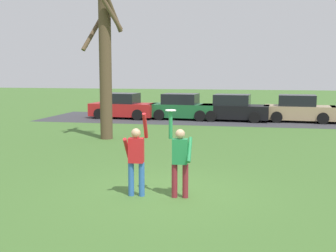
{
  "coord_description": "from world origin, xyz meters",
  "views": [
    {
      "loc": [
        2.13,
        -10.32,
        3.02
      ],
      "look_at": [
        -0.17,
        0.86,
        1.57
      ],
      "focal_mm": 46.83,
      "sensor_mm": 36.0,
      "label": 1
    }
  ],
  "objects_px": {
    "person_catcher": "(180,157)",
    "person_defender": "(136,156)",
    "parked_car_green": "(182,108)",
    "frisbee_disc": "(171,110)",
    "parked_car_black": "(234,109)",
    "parked_car_tan": "(299,109)",
    "parked_car_red": "(123,107)",
    "bare_tree_tall": "(105,63)"
  },
  "relations": [
    {
      "from": "frisbee_disc",
      "to": "bare_tree_tall",
      "type": "bearing_deg",
      "value": 118.74
    },
    {
      "from": "parked_car_tan",
      "to": "frisbee_disc",
      "type": "bearing_deg",
      "value": -100.8
    },
    {
      "from": "parked_car_black",
      "to": "parked_car_green",
      "type": "bearing_deg",
      "value": -179.19
    },
    {
      "from": "parked_car_black",
      "to": "frisbee_disc",
      "type": "bearing_deg",
      "value": -88.22
    },
    {
      "from": "parked_car_black",
      "to": "bare_tree_tall",
      "type": "xyz_separation_m",
      "value": [
        -5.15,
        -8.3,
        2.62
      ]
    },
    {
      "from": "parked_car_black",
      "to": "bare_tree_tall",
      "type": "distance_m",
      "value": 10.11
    },
    {
      "from": "frisbee_disc",
      "to": "bare_tree_tall",
      "type": "xyz_separation_m",
      "value": [
        -4.56,
        8.31,
        1.25
      ]
    },
    {
      "from": "parked_car_black",
      "to": "person_catcher",
      "type": "bearing_deg",
      "value": -87.45
    },
    {
      "from": "person_catcher",
      "to": "parked_car_green",
      "type": "relative_size",
      "value": 0.49
    },
    {
      "from": "parked_car_green",
      "to": "bare_tree_tall",
      "type": "height_order",
      "value": "bare_tree_tall"
    },
    {
      "from": "person_defender",
      "to": "frisbee_disc",
      "type": "xyz_separation_m",
      "value": [
        0.83,
        0.06,
        1.11
      ]
    },
    {
      "from": "person_defender",
      "to": "parked_car_black",
      "type": "xyz_separation_m",
      "value": [
        1.42,
        16.66,
        -0.25
      ]
    },
    {
      "from": "parked_car_black",
      "to": "parked_car_tan",
      "type": "height_order",
      "value": "same"
    },
    {
      "from": "parked_car_red",
      "to": "parked_car_green",
      "type": "xyz_separation_m",
      "value": [
        3.82,
        0.14,
        0.0
      ]
    },
    {
      "from": "person_catcher",
      "to": "parked_car_green",
      "type": "height_order",
      "value": "person_catcher"
    },
    {
      "from": "person_catcher",
      "to": "person_defender",
      "type": "distance_m",
      "value": 1.06
    },
    {
      "from": "person_defender",
      "to": "parked_car_red",
      "type": "relative_size",
      "value": 0.48
    },
    {
      "from": "person_catcher",
      "to": "parked_car_black",
      "type": "bearing_deg",
      "value": -95.15
    },
    {
      "from": "parked_car_black",
      "to": "parked_car_tan",
      "type": "bearing_deg",
      "value": 7.15
    },
    {
      "from": "frisbee_disc",
      "to": "parked_car_black",
      "type": "xyz_separation_m",
      "value": [
        0.59,
        16.61,
        -1.37
      ]
    },
    {
      "from": "person_catcher",
      "to": "person_defender",
      "type": "bearing_deg",
      "value": 0.0
    },
    {
      "from": "frisbee_disc",
      "to": "parked_car_tan",
      "type": "xyz_separation_m",
      "value": [
        4.39,
        16.83,
        -1.37
      ]
    },
    {
      "from": "frisbee_disc",
      "to": "bare_tree_tall",
      "type": "distance_m",
      "value": 9.56
    },
    {
      "from": "parked_car_red",
      "to": "bare_tree_tall",
      "type": "bearing_deg",
      "value": -73.55
    },
    {
      "from": "parked_car_red",
      "to": "parked_car_green",
      "type": "relative_size",
      "value": 1.0
    },
    {
      "from": "frisbee_disc",
      "to": "parked_car_black",
      "type": "relative_size",
      "value": 0.06
    },
    {
      "from": "person_catcher",
      "to": "parked_car_tan",
      "type": "xyz_separation_m",
      "value": [
        4.16,
        16.81,
        -0.25
      ]
    },
    {
      "from": "person_catcher",
      "to": "parked_car_red",
      "type": "distance_m",
      "value": 17.91
    },
    {
      "from": "parked_car_tan",
      "to": "parked_car_red",
      "type": "bearing_deg",
      "value": -175.18
    },
    {
      "from": "person_catcher",
      "to": "frisbee_disc",
      "type": "relative_size",
      "value": 8.22
    },
    {
      "from": "parked_car_green",
      "to": "person_catcher",
      "type": "bearing_deg",
      "value": -76.6
    },
    {
      "from": "parked_car_green",
      "to": "parked_car_tan",
      "type": "relative_size",
      "value": 1.0
    },
    {
      "from": "person_defender",
      "to": "parked_car_green",
      "type": "bearing_deg",
      "value": 92.13
    },
    {
      "from": "parked_car_tan",
      "to": "person_catcher",
      "type": "bearing_deg",
      "value": -100.1
    },
    {
      "from": "parked_car_red",
      "to": "parked_car_tan",
      "type": "xyz_separation_m",
      "value": [
        10.81,
        0.19,
        0.0
      ]
    },
    {
      "from": "parked_car_green",
      "to": "parked_car_red",
      "type": "bearing_deg",
      "value": -174.14
    },
    {
      "from": "person_catcher",
      "to": "parked_car_black",
      "type": "xyz_separation_m",
      "value": [
        0.37,
        16.59,
        -0.25
      ]
    },
    {
      "from": "frisbee_disc",
      "to": "parked_car_red",
      "type": "xyz_separation_m",
      "value": [
        -6.43,
        16.64,
        -1.37
      ]
    },
    {
      "from": "parked_car_red",
      "to": "parked_car_tan",
      "type": "relative_size",
      "value": 1.0
    },
    {
      "from": "parked_car_green",
      "to": "bare_tree_tall",
      "type": "bearing_deg",
      "value": -99.18
    },
    {
      "from": "parked_car_green",
      "to": "parked_car_tan",
      "type": "distance_m",
      "value": 6.99
    },
    {
      "from": "parked_car_black",
      "to": "parked_car_red",
      "type": "bearing_deg",
      "value": -176.44
    }
  ]
}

